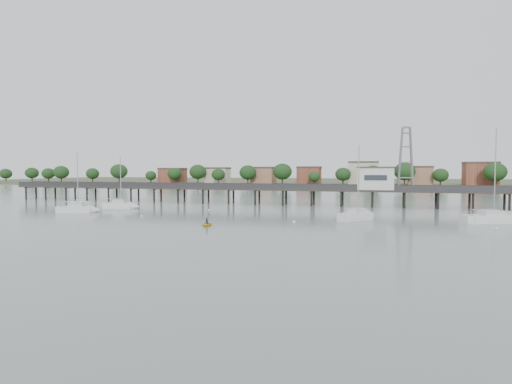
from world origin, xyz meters
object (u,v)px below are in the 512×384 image
at_px(lattice_tower, 406,159).
at_px(white_tender, 82,203).
at_px(yellow_dinghy, 207,226).
at_px(sailboat_d, 501,219).
at_px(pier, 271,189).
at_px(sailboat_b, 124,206).
at_px(sailboat_a, 82,209).
at_px(sailboat_c, 361,216).

bearing_deg(lattice_tower, white_tender, -169.68).
bearing_deg(yellow_dinghy, sailboat_d, 11.27).
relative_size(sailboat_d, white_tender, 4.09).
xyz_separation_m(pier, sailboat_b, (-28.32, -20.18, -3.15)).
bearing_deg(yellow_dinghy, sailboat_b, 133.14).
relative_size(pier, sailboat_b, 12.23).
height_order(lattice_tower, yellow_dinghy, lattice_tower).
distance_m(lattice_tower, sailboat_a, 70.55).
bearing_deg(yellow_dinghy, sailboat_c, 24.55).
height_order(sailboat_a, sailboat_d, sailboat_d).
bearing_deg(sailboat_a, yellow_dinghy, -43.82).
bearing_deg(white_tender, sailboat_d, 8.84).
bearing_deg(pier, yellow_dinghy, -89.32).
relative_size(sailboat_c, yellow_dinghy, 4.69).
distance_m(sailboat_d, yellow_dinghy, 47.56).
relative_size(sailboat_a, yellow_dinghy, 4.45).
bearing_deg(pier, lattice_tower, 0.00).
bearing_deg(pier, sailboat_d, -29.19).
xyz_separation_m(pier, sailboat_a, (-31.46, -30.06, -3.15)).
distance_m(pier, lattice_tower, 32.34).
distance_m(sailboat_a, sailboat_d, 76.55).
distance_m(sailboat_d, white_tender, 90.02).
height_order(pier, sailboat_c, sailboat_c).
height_order(sailboat_d, white_tender, sailboat_d).
bearing_deg(yellow_dinghy, white_tender, 138.16).
bearing_deg(white_tender, lattice_tower, 26.35).
bearing_deg(sailboat_c, white_tender, 114.94).
bearing_deg(lattice_tower, sailboat_c, -107.70).
height_order(pier, yellow_dinghy, pier).
relative_size(lattice_tower, yellow_dinghy, 5.38).
height_order(lattice_tower, sailboat_d, lattice_tower).
xyz_separation_m(sailboat_c, yellow_dinghy, (-22.44, -15.25, -0.64)).
bearing_deg(sailboat_b, sailboat_c, -21.56).
bearing_deg(white_tender, sailboat_a, -35.46).
bearing_deg(sailboat_b, white_tender, 144.20).
distance_m(lattice_tower, sailboat_d, 30.33).
bearing_deg(sailboat_a, sailboat_b, 49.14).
bearing_deg(sailboat_c, yellow_dinghy, 160.07).
bearing_deg(sailboat_d, sailboat_b, 153.45).
bearing_deg(sailboat_b, yellow_dinghy, -51.40).
bearing_deg(sailboat_a, lattice_tower, 2.30).
xyz_separation_m(lattice_tower, yellow_dinghy, (-31.00, -42.07, -11.10)).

